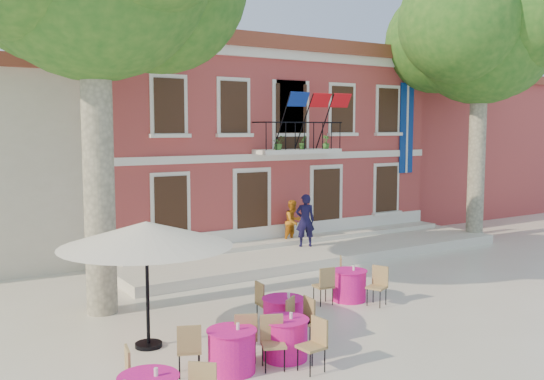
{
  "coord_description": "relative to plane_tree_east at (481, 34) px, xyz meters",
  "views": [
    {
      "loc": [
        -10.1,
        -11.79,
        4.32
      ],
      "look_at": [
        -0.37,
        3.5,
        2.45
      ],
      "focal_mm": 40.0,
      "sensor_mm": 36.0,
      "label": 1
    }
  ],
  "objects": [
    {
      "name": "ground",
      "position": [
        -9.02,
        -3.6,
        -7.82
      ],
      "size": [
        90.0,
        90.0,
        0.0
      ],
      "primitive_type": "plane",
      "color": "beige",
      "rests_on": "ground"
    },
    {
      "name": "main_building",
      "position": [
        -7.01,
        6.39,
        -4.04
      ],
      "size": [
        13.5,
        9.59,
        7.5
      ],
      "color": "#A23B3A",
      "rests_on": "ground"
    },
    {
      "name": "neighbor_east",
      "position": [
        4.98,
        7.4,
        -4.6
      ],
      "size": [
        9.4,
        9.4,
        6.4
      ],
      "color": "#A23B3A",
      "rests_on": "ground"
    },
    {
      "name": "terrace",
      "position": [
        -7.02,
        0.8,
        -7.67
      ],
      "size": [
        14.0,
        3.4,
        0.3
      ],
      "primitive_type": "cube",
      "color": "silver",
      "rests_on": "ground"
    },
    {
      "name": "plane_tree_east",
      "position": [
        0.0,
        0.0,
        0.0
      ],
      "size": [
        5.39,
        5.39,
        10.59
      ],
      "color": "#A59E84",
      "rests_on": "ground"
    },
    {
      "name": "patio_umbrella",
      "position": [
        -14.95,
        -4.28,
        -5.56
      ],
      "size": [
        3.38,
        3.38,
        2.51
      ],
      "color": "black",
      "rests_on": "ground"
    },
    {
      "name": "pedestrian_navy",
      "position": [
        -7.29,
        1.11,
        -6.62
      ],
      "size": [
        0.77,
        0.65,
        1.79
      ],
      "primitive_type": "imported",
      "rotation": [
        0.0,
        0.0,
        2.74
      ],
      "color": "black",
      "rests_on": "terrace"
    },
    {
      "name": "pedestrian_orange",
      "position": [
        -7.25,
        1.88,
        -6.77
      ],
      "size": [
        0.84,
        0.72,
        1.51
      ],
      "primitive_type": "imported",
      "rotation": [
        0.0,
        0.0,
        0.23
      ],
      "color": "orange",
      "rests_on": "terrace"
    },
    {
      "name": "cafe_table_0",
      "position": [
        -13.01,
        -6.25,
        -7.39
      ],
      "size": [
        1.87,
        1.69,
        0.95
      ],
      "color": "#F0167E",
      "rests_on": "ground"
    },
    {
      "name": "cafe_table_1",
      "position": [
        -14.15,
        -6.25,
        -7.4
      ],
      "size": [
        1.93,
        1.13,
        0.95
      ],
      "color": "#F0167E",
      "rests_on": "ground"
    },
    {
      "name": "cafe_table_3",
      "position": [
        -12.28,
        -5.08,
        -7.4
      ],
      "size": [
        0.9,
        1.95,
        0.95
      ],
      "color": "#F0167E",
      "rests_on": "ground"
    },
    {
      "name": "cafe_table_4",
      "position": [
        -9.52,
        -3.91,
        -7.39
      ],
      "size": [
        1.73,
        1.86,
        0.95
      ],
      "color": "#F0167E",
      "rests_on": "ground"
    }
  ]
}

